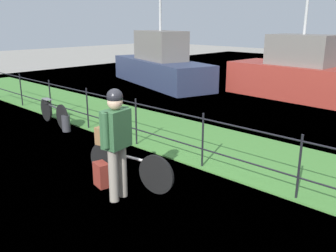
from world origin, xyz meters
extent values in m
plane|color=gray|center=(0.00, 0.00, 0.00)|extent=(60.00, 60.00, 0.00)
cube|color=#478438|center=(0.00, 3.07, 0.01)|extent=(27.00, 2.40, 0.03)
cylinder|color=black|center=(-7.20, 1.97, 0.51)|extent=(0.04, 0.04, 1.03)
cylinder|color=black|center=(-5.40, 1.97, 0.51)|extent=(0.04, 0.04, 1.03)
cylinder|color=black|center=(-3.60, 1.97, 0.51)|extent=(0.04, 0.04, 1.03)
cylinder|color=black|center=(-1.80, 1.97, 0.51)|extent=(0.04, 0.04, 1.03)
cylinder|color=black|center=(0.00, 1.97, 0.51)|extent=(0.04, 0.04, 1.03)
cylinder|color=black|center=(1.80, 1.97, 0.51)|extent=(0.04, 0.04, 1.03)
cylinder|color=black|center=(0.00, 1.97, 0.36)|extent=(18.00, 0.03, 0.03)
cylinder|color=black|center=(0.00, 1.97, 0.92)|extent=(18.00, 0.03, 0.03)
cylinder|color=black|center=(0.13, 0.67, 0.31)|extent=(0.63, 0.16, 0.63)
cylinder|color=black|center=(-0.91, 0.48, 0.31)|extent=(0.63, 0.16, 0.63)
cylinder|color=#BCB7B2|center=(-0.39, 0.57, 0.49)|extent=(0.82, 0.19, 0.04)
cube|color=black|center=(-0.79, 0.50, 0.53)|extent=(0.21, 0.12, 0.06)
cube|color=slate|center=(-0.79, 0.50, 0.62)|extent=(0.38, 0.22, 0.02)
cube|color=brown|center=(-0.79, 0.50, 0.78)|extent=(0.43, 0.36, 0.29)
ellipsoid|color=silver|center=(-0.79, 0.50, 0.99)|extent=(0.30, 0.19, 0.13)
sphere|color=silver|center=(-0.67, 0.52, 1.05)|extent=(0.11, 0.11, 0.11)
cylinder|color=gray|center=(-0.18, 0.25, 0.41)|extent=(0.14, 0.14, 0.82)
cylinder|color=gray|center=(-0.14, 0.06, 0.41)|extent=(0.14, 0.14, 0.82)
cube|color=#2D5633|center=(-0.16, 0.16, 1.10)|extent=(0.33, 0.44, 0.56)
cylinder|color=#2D5633|center=(-0.20, 0.37, 1.13)|extent=(0.10, 0.10, 0.50)
cylinder|color=#2D5633|center=(-0.12, -0.06, 1.13)|extent=(0.10, 0.10, 0.50)
sphere|color=tan|center=(-0.16, 0.16, 1.49)|extent=(0.22, 0.22, 0.22)
sphere|color=black|center=(-0.16, 0.16, 1.57)|extent=(0.23, 0.23, 0.23)
cube|color=maroon|center=(-0.69, 0.24, 0.20)|extent=(0.31, 0.23, 0.40)
cylinder|color=#38383D|center=(-3.80, 1.47, 0.20)|extent=(0.20, 0.20, 0.40)
cylinder|color=black|center=(-4.02, 1.51, 0.31)|extent=(0.63, 0.12, 0.63)
cylinder|color=black|center=(-5.04, 1.63, 0.31)|extent=(0.63, 0.12, 0.63)
cylinder|color=#2D2D33|center=(-4.53, 1.57, 0.48)|extent=(0.80, 0.13, 0.04)
cube|color=black|center=(-4.92, 1.61, 0.53)|extent=(0.21, 0.11, 0.06)
cube|color=slate|center=(-4.92, 1.61, 0.62)|extent=(0.38, 0.20, 0.02)
cube|color=#2D3856|center=(-7.00, 7.94, 0.51)|extent=(6.06, 3.41, 1.02)
cube|color=slate|center=(-7.00, 7.94, 1.61)|extent=(2.80, 1.95, 1.18)
cylinder|color=#B2B2B2|center=(-7.00, 7.94, 3.00)|extent=(0.10, 0.10, 1.60)
cube|color=#9E3328|center=(-1.51, 9.24, 0.57)|extent=(5.00, 2.25, 1.14)
cube|color=slate|center=(-1.51, 9.24, 1.65)|extent=(2.23, 1.49, 1.01)
cylinder|color=#B2B2B2|center=(-1.51, 9.24, 2.95)|extent=(0.10, 0.10, 1.60)
camera|label=1|loc=(3.81, -2.93, 2.58)|focal=38.77mm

